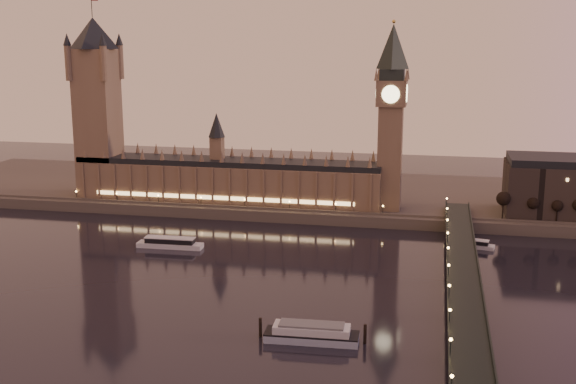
# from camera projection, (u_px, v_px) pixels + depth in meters

# --- Properties ---
(ground) EXTENTS (700.00, 700.00, 0.00)m
(ground) POSITION_uv_depth(u_px,v_px,m) (238.00, 283.00, 302.72)
(ground) COLOR black
(ground) RESTS_ON ground
(far_embankment) EXTENTS (560.00, 130.00, 6.00)m
(far_embankment) POSITION_uv_depth(u_px,v_px,m) (355.00, 196.00, 453.84)
(far_embankment) COLOR #423D35
(far_embankment) RESTS_ON ground
(palace_of_westminster) EXTENTS (180.00, 26.62, 52.00)m
(palace_of_westminster) POSITION_uv_depth(u_px,v_px,m) (227.00, 175.00, 421.79)
(palace_of_westminster) COLOR brown
(palace_of_westminster) RESTS_ON ground
(victoria_tower) EXTENTS (31.68, 31.68, 118.00)m
(victoria_tower) POSITION_uv_depth(u_px,v_px,m) (97.00, 97.00, 428.34)
(victoria_tower) COLOR brown
(victoria_tower) RESTS_ON ground
(big_ben) EXTENTS (17.68, 17.68, 104.00)m
(big_ben) POSITION_uv_depth(u_px,v_px,m) (391.00, 106.00, 393.92)
(big_ben) COLOR brown
(big_ben) RESTS_ON ground
(westminster_bridge) EXTENTS (13.20, 260.00, 15.30)m
(westminster_bridge) POSITION_uv_depth(u_px,v_px,m) (462.00, 286.00, 283.21)
(westminster_bridge) COLOR black
(westminster_bridge) RESTS_ON ground
(bare_tree_0) EXTENTS (6.46, 6.46, 13.13)m
(bare_tree_0) POSITION_uv_depth(u_px,v_px,m) (504.00, 202.00, 380.49)
(bare_tree_0) COLOR black
(bare_tree_0) RESTS_ON ground
(bare_tree_1) EXTENTS (6.46, 6.46, 13.13)m
(bare_tree_1) POSITION_uv_depth(u_px,v_px,m) (530.00, 203.00, 377.88)
(bare_tree_1) COLOR black
(bare_tree_1) RESTS_ON ground
(bare_tree_2) EXTENTS (6.46, 6.46, 13.13)m
(bare_tree_2) POSITION_uv_depth(u_px,v_px,m) (556.00, 204.00, 375.27)
(bare_tree_2) COLOR black
(bare_tree_2) RESTS_ON ground
(cruise_boat_a) EXTENTS (32.72, 8.02, 5.20)m
(cruise_boat_a) POSITION_uv_depth(u_px,v_px,m) (170.00, 243.00, 353.09)
(cruise_boat_a) COLOR silver
(cruise_boat_a) RESTS_ON ground
(cruise_boat_b) EXTENTS (23.22, 10.07, 4.16)m
(cruise_boat_b) POSITION_uv_depth(u_px,v_px,m) (471.00, 244.00, 353.75)
(cruise_boat_b) COLOR silver
(cruise_boat_b) RESTS_ON ground
(moored_barge) EXTENTS (37.06, 10.57, 6.80)m
(moored_barge) POSITION_uv_depth(u_px,v_px,m) (312.00, 333.00, 245.13)
(moored_barge) COLOR #8E9DB5
(moored_barge) RESTS_ON ground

